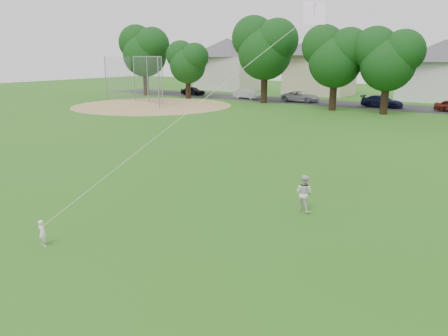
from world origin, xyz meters
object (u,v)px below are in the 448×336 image
Objects in this scene: toddler at (42,233)px; kite at (182,117)px; baseball_backstop at (143,80)px; older_boy at (304,193)px.

toddler is 5.50m from kite.
kite is (2.73, 3.41, 3.34)m from toddler.
kite is 0.90× the size of baseball_backstop.
kite reaches higher than toddler.
baseball_backstop reaches higher than older_boy.
kite reaches higher than baseball_backstop.
baseball_backstop reaches higher than toddler.
kite is at bearing -126.19° from toddler.
toddler is 40.92m from baseball_backstop.
kite is at bearing -43.54° from baseball_backstop.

